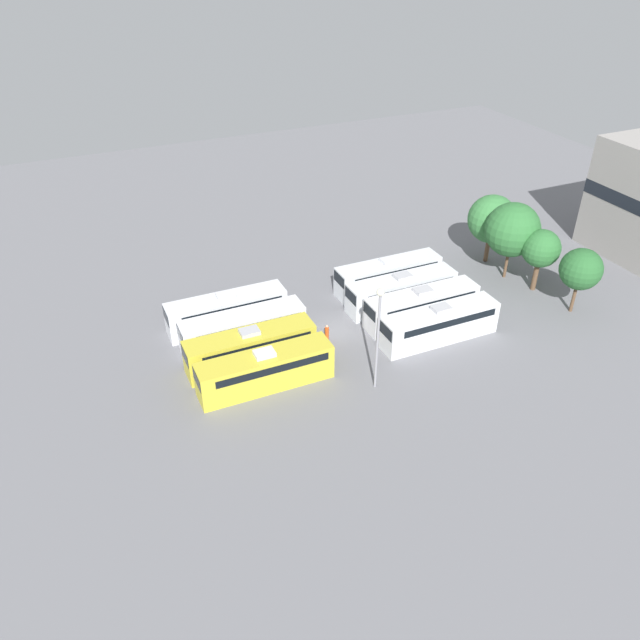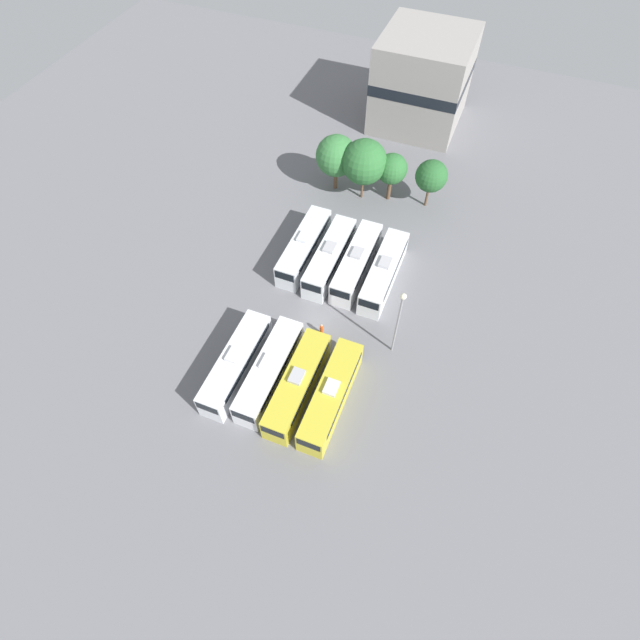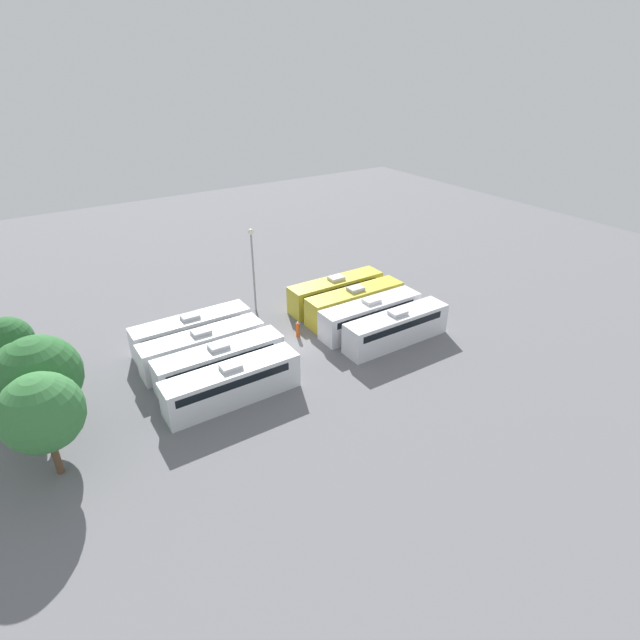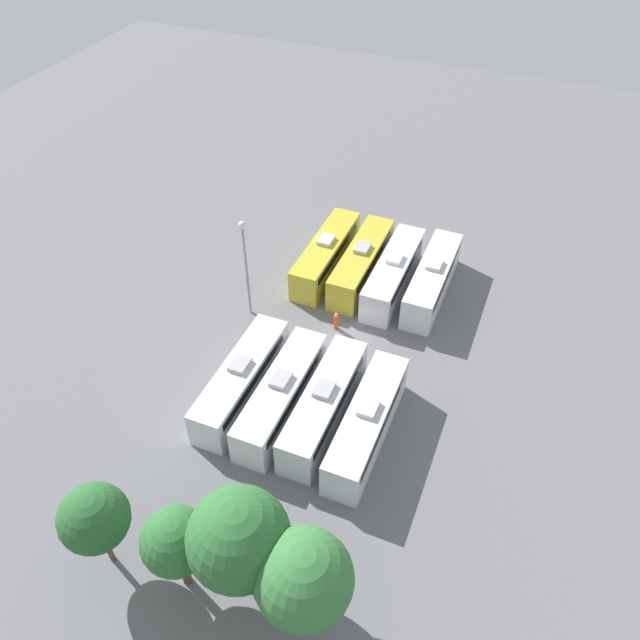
{
  "view_description": "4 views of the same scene",
  "coord_description": "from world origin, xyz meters",
  "px_view_note": "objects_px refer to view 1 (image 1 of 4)",
  "views": [
    {
      "loc": [
        42.4,
        -20.36,
        31.72
      ],
      "look_at": [
        1.29,
        -1.91,
        2.52
      ],
      "focal_mm": 35.0,
      "sensor_mm": 36.0,
      "label": 1
    },
    {
      "loc": [
        11.68,
        -28.32,
        43.15
      ],
      "look_at": [
        0.87,
        -1.02,
        2.2
      ],
      "focal_mm": 28.0,
      "sensor_mm": 36.0,
      "label": 2
    },
    {
      "loc": [
        -35.43,
        20.09,
        24.38
      ],
      "look_at": [
        -1.67,
        -1.92,
        2.84
      ],
      "focal_mm": 28.0,
      "sensor_mm": 36.0,
      "label": 3
    },
    {
      "loc": [
        -11.79,
        33.78,
        35.14
      ],
      "look_at": [
        1.84,
        0.48,
        2.04
      ],
      "focal_mm": 35.0,
      "sensor_mm": 36.0,
      "label": 4
    }
  ],
  "objects_px": {
    "tree_1": "(512,230)",
    "worker_person": "(327,334)",
    "bus_7": "(440,323)",
    "tree_2": "(541,249)",
    "tree_0": "(492,219)",
    "bus_6": "(422,305)",
    "light_pole": "(379,324)",
    "bus_5": "(402,290)",
    "bus_1": "(243,327)",
    "bus_2": "(251,347)",
    "bus_4": "(388,274)",
    "tree_3": "(581,269)",
    "bus_0": "(227,310)",
    "bus_3": "(266,369)"
  },
  "relations": [
    {
      "from": "bus_1",
      "to": "bus_7",
      "type": "relative_size",
      "value": 1.0
    },
    {
      "from": "worker_person",
      "to": "tree_3",
      "type": "bearing_deg",
      "value": 77.9
    },
    {
      "from": "bus_1",
      "to": "tree_1",
      "type": "height_order",
      "value": "tree_1"
    },
    {
      "from": "tree_0",
      "to": "bus_5",
      "type": "bearing_deg",
      "value": -72.19
    },
    {
      "from": "bus_6",
      "to": "tree_2",
      "type": "relative_size",
      "value": 1.69
    },
    {
      "from": "bus_3",
      "to": "bus_6",
      "type": "relative_size",
      "value": 1.0
    },
    {
      "from": "bus_2",
      "to": "bus_5",
      "type": "distance_m",
      "value": 16.51
    },
    {
      "from": "bus_7",
      "to": "bus_4",
      "type": "bearing_deg",
      "value": 178.3
    },
    {
      "from": "tree_1",
      "to": "worker_person",
      "type": "bearing_deg",
      "value": -82.05
    },
    {
      "from": "tree_0",
      "to": "bus_2",
      "type": "bearing_deg",
      "value": -76.21
    },
    {
      "from": "bus_1",
      "to": "tree_2",
      "type": "bearing_deg",
      "value": 84.44
    },
    {
      "from": "bus_0",
      "to": "bus_5",
      "type": "height_order",
      "value": "same"
    },
    {
      "from": "bus_1",
      "to": "worker_person",
      "type": "bearing_deg",
      "value": 68.49
    },
    {
      "from": "bus_6",
      "to": "light_pole",
      "type": "xyz_separation_m",
      "value": [
        6.88,
        -8.56,
        4.36
      ]
    },
    {
      "from": "tree_0",
      "to": "bus_6",
      "type": "bearing_deg",
      "value": -60.33
    },
    {
      "from": "bus_0",
      "to": "bus_4",
      "type": "xyz_separation_m",
      "value": [
        0.13,
        16.73,
        0.0
      ]
    },
    {
      "from": "bus_0",
      "to": "bus_4",
      "type": "height_order",
      "value": "same"
    },
    {
      "from": "bus_1",
      "to": "bus_3",
      "type": "distance_m",
      "value": 6.41
    },
    {
      "from": "bus_2",
      "to": "tree_3",
      "type": "height_order",
      "value": "tree_3"
    },
    {
      "from": "bus_6",
      "to": "tree_0",
      "type": "height_order",
      "value": "tree_0"
    },
    {
      "from": "bus_0",
      "to": "bus_6",
      "type": "relative_size",
      "value": 1.0
    },
    {
      "from": "bus_1",
      "to": "bus_7",
      "type": "distance_m",
      "value": 17.24
    },
    {
      "from": "bus_2",
      "to": "bus_6",
      "type": "height_order",
      "value": "same"
    },
    {
      "from": "bus_6",
      "to": "worker_person",
      "type": "relative_size",
      "value": 6.63
    },
    {
      "from": "bus_4",
      "to": "worker_person",
      "type": "height_order",
      "value": "bus_4"
    },
    {
      "from": "bus_7",
      "to": "tree_2",
      "type": "distance_m",
      "value": 14.41
    },
    {
      "from": "bus_2",
      "to": "tree_0",
      "type": "distance_m",
      "value": 30.5
    },
    {
      "from": "bus_3",
      "to": "bus_5",
      "type": "height_order",
      "value": "same"
    },
    {
      "from": "bus_4",
      "to": "tree_0",
      "type": "distance_m",
      "value": 13.26
    },
    {
      "from": "bus_2",
      "to": "tree_1",
      "type": "relative_size",
      "value": 1.35
    },
    {
      "from": "tree_0",
      "to": "tree_2",
      "type": "xyz_separation_m",
      "value": [
        7.05,
        0.57,
        -0.4
      ]
    },
    {
      "from": "bus_2",
      "to": "light_pole",
      "type": "height_order",
      "value": "light_pole"
    },
    {
      "from": "bus_3",
      "to": "tree_0",
      "type": "height_order",
      "value": "tree_0"
    },
    {
      "from": "bus_5",
      "to": "bus_6",
      "type": "height_order",
      "value": "same"
    },
    {
      "from": "bus_2",
      "to": "bus_3",
      "type": "relative_size",
      "value": 1.0
    },
    {
      "from": "light_pole",
      "to": "bus_0",
      "type": "bearing_deg",
      "value": -148.89
    },
    {
      "from": "bus_1",
      "to": "bus_5",
      "type": "bearing_deg",
      "value": 89.73
    },
    {
      "from": "worker_person",
      "to": "tree_2",
      "type": "height_order",
      "value": "tree_2"
    },
    {
      "from": "bus_2",
      "to": "bus_4",
      "type": "xyz_separation_m",
      "value": [
        -6.27,
        16.64,
        0.0
      ]
    },
    {
      "from": "light_pole",
      "to": "tree_3",
      "type": "relative_size",
      "value": 1.4
    },
    {
      "from": "bus_0",
      "to": "light_pole",
      "type": "xyz_separation_m",
      "value": [
        13.4,
        8.09,
        4.36
      ]
    },
    {
      "from": "worker_person",
      "to": "bus_0",
      "type": "bearing_deg",
      "value": -129.76
    },
    {
      "from": "light_pole",
      "to": "tree_0",
      "type": "height_order",
      "value": "light_pole"
    },
    {
      "from": "bus_6",
      "to": "light_pole",
      "type": "distance_m",
      "value": 11.82
    },
    {
      "from": "bus_1",
      "to": "tree_1",
      "type": "xyz_separation_m",
      "value": [
        -0.38,
        28.65,
        3.73
      ]
    },
    {
      "from": "bus_4",
      "to": "bus_6",
      "type": "bearing_deg",
      "value": -0.72
    },
    {
      "from": "bus_3",
      "to": "light_pole",
      "type": "relative_size",
      "value": 1.21
    },
    {
      "from": "bus_0",
      "to": "tree_3",
      "type": "height_order",
      "value": "tree_3"
    },
    {
      "from": "tree_2",
      "to": "bus_5",
      "type": "bearing_deg",
      "value": -101.53
    },
    {
      "from": "bus_7",
      "to": "bus_1",
      "type": "bearing_deg",
      "value": -111.91
    }
  ]
}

